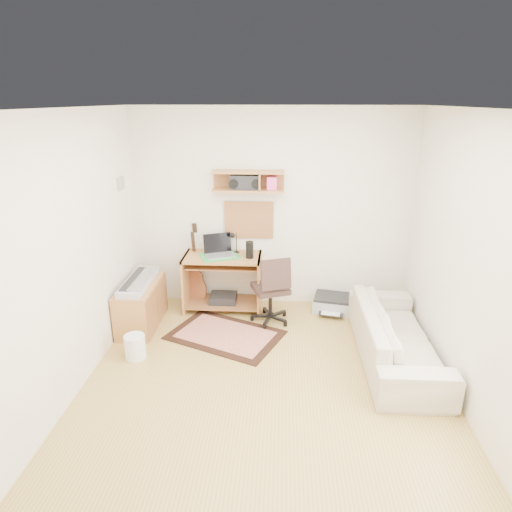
# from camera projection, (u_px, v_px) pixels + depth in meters

# --- Properties ---
(floor) EXTENTS (3.60, 4.00, 0.01)m
(floor) POSITION_uv_depth(u_px,v_px,m) (265.00, 389.00, 4.31)
(floor) COLOR tan
(floor) RESTS_ON ground
(ceiling) EXTENTS (3.60, 4.00, 0.01)m
(ceiling) POSITION_uv_depth(u_px,v_px,m) (267.00, 108.00, 3.44)
(ceiling) COLOR white
(ceiling) RESTS_ON ground
(back_wall) EXTENTS (3.60, 0.01, 2.60)m
(back_wall) POSITION_uv_depth(u_px,v_px,m) (272.00, 210.00, 5.76)
(back_wall) COLOR silver
(back_wall) RESTS_ON ground
(left_wall) EXTENTS (0.01, 4.00, 2.60)m
(left_wall) POSITION_uv_depth(u_px,v_px,m) (66.00, 260.00, 3.98)
(left_wall) COLOR silver
(left_wall) RESTS_ON ground
(right_wall) EXTENTS (0.01, 4.00, 2.60)m
(right_wall) POSITION_uv_depth(u_px,v_px,m) (477.00, 269.00, 3.77)
(right_wall) COLOR silver
(right_wall) RESTS_ON ground
(wall_shelf) EXTENTS (0.90, 0.25, 0.26)m
(wall_shelf) POSITION_uv_depth(u_px,v_px,m) (248.00, 181.00, 5.52)
(wall_shelf) COLOR #B97C41
(wall_shelf) RESTS_ON back_wall
(cork_board) EXTENTS (0.64, 0.03, 0.49)m
(cork_board) POSITION_uv_depth(u_px,v_px,m) (249.00, 220.00, 5.80)
(cork_board) COLOR tan
(cork_board) RESTS_ON back_wall
(wall_photo) EXTENTS (0.02, 0.20, 0.15)m
(wall_photo) POSITION_uv_depth(u_px,v_px,m) (121.00, 184.00, 5.25)
(wall_photo) COLOR #4C8CBF
(wall_photo) RESTS_ON left_wall
(desk) EXTENTS (1.00, 0.55, 0.75)m
(desk) POSITION_uv_depth(u_px,v_px,m) (223.00, 283.00, 5.84)
(desk) COLOR #B97C41
(desk) RESTS_ON floor
(laptop) EXTENTS (0.47, 0.47, 0.28)m
(laptop) POSITION_uv_depth(u_px,v_px,m) (220.00, 246.00, 5.65)
(laptop) COLOR silver
(laptop) RESTS_ON desk
(speaker) EXTENTS (0.10, 0.10, 0.22)m
(speaker) POSITION_uv_depth(u_px,v_px,m) (250.00, 250.00, 5.61)
(speaker) COLOR black
(speaker) RESTS_ON desk
(desk_lamp) EXTENTS (0.09, 0.09, 0.28)m
(desk_lamp) POSITION_uv_depth(u_px,v_px,m) (236.00, 243.00, 5.79)
(desk_lamp) COLOR black
(desk_lamp) RESTS_ON desk
(pencil_cup) EXTENTS (0.06, 0.06, 0.09)m
(pencil_cup) POSITION_uv_depth(u_px,v_px,m) (249.00, 251.00, 5.78)
(pencil_cup) COLOR #324997
(pencil_cup) RESTS_ON desk
(boombox) EXTENTS (0.38, 0.17, 0.20)m
(boombox) POSITION_uv_depth(u_px,v_px,m) (245.00, 183.00, 5.52)
(boombox) COLOR black
(boombox) RESTS_ON wall_shelf
(rug) EXTENTS (1.50, 1.28, 0.02)m
(rug) POSITION_uv_depth(u_px,v_px,m) (225.00, 335.00, 5.28)
(rug) COLOR beige
(rug) RESTS_ON floor
(task_chair) EXTENTS (0.60, 0.60, 0.91)m
(task_chair) POSITION_uv_depth(u_px,v_px,m) (270.00, 288.00, 5.48)
(task_chair) COLOR #31211D
(task_chair) RESTS_ON floor
(cabinet) EXTENTS (0.40, 0.90, 0.55)m
(cabinet) POSITION_uv_depth(u_px,v_px,m) (141.00, 305.00, 5.44)
(cabinet) COLOR #B97C41
(cabinet) RESTS_ON floor
(music_keyboard) EXTENTS (0.27, 0.87, 0.08)m
(music_keyboard) POSITION_uv_depth(u_px,v_px,m) (139.00, 282.00, 5.33)
(music_keyboard) COLOR #B2B5BA
(music_keyboard) RESTS_ON cabinet
(guitar) EXTENTS (0.32, 0.22, 1.12)m
(guitar) POSITION_uv_depth(u_px,v_px,m) (195.00, 265.00, 5.93)
(guitar) COLOR brown
(guitar) RESTS_ON floor
(waste_basket) EXTENTS (0.26, 0.26, 0.27)m
(waste_basket) POSITION_uv_depth(u_px,v_px,m) (135.00, 347.00, 4.79)
(waste_basket) COLOR white
(waste_basket) RESTS_ON floor
(printer) EXTENTS (0.57, 0.48, 0.19)m
(printer) POSITION_uv_depth(u_px,v_px,m) (333.00, 304.00, 5.89)
(printer) COLOR #A5A8AA
(printer) RESTS_ON floor
(sofa) EXTENTS (0.55, 1.89, 0.74)m
(sofa) POSITION_uv_depth(u_px,v_px,m) (397.00, 328.00, 4.70)
(sofa) COLOR #C3B59A
(sofa) RESTS_ON floor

